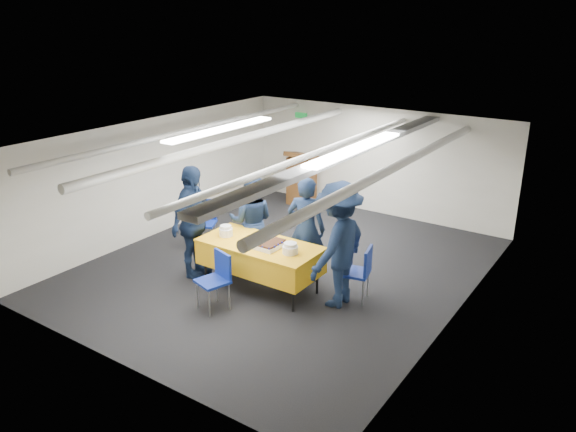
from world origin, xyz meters
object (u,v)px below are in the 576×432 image
object	(u,v)px
chair_near	(217,275)
sailor_a	(306,229)
sailor_c	(193,222)
sailor_b	(251,221)
sheet_cake	(264,243)
chair_right	(361,268)
chair_left	(205,218)
podium	(302,178)
sailor_d	(338,245)
serving_table	(260,256)

from	to	relation	value
chair_near	sailor_a	world-z (taller)	sailor_a
sailor_a	sailor_c	world-z (taller)	sailor_c
sailor_b	sheet_cake	bearing A→B (deg)	109.36
chair_right	sailor_b	size ratio (longest dim) A/B	0.55
chair_near	chair_left	world-z (taller)	same
sheet_cake	sailor_c	size ratio (longest dim) A/B	0.30
sailor_c	sheet_cake	bearing A→B (deg)	-93.57
chair_near	sailor_b	distance (m)	1.62
podium	sailor_d	bearing A→B (deg)	-50.63
sailor_d	chair_right	bearing A→B (deg)	140.50
chair_left	chair_near	bearing A→B (deg)	-43.73
sailor_c	sailor_d	bearing A→B (deg)	-91.45
chair_right	sailor_a	bearing A→B (deg)	170.25
serving_table	sailor_d	size ratio (longest dim) A/B	1.02
sailor_b	sailor_c	bearing A→B (deg)	31.32
chair_right	serving_table	bearing A→B (deg)	-160.67
chair_near	chair_right	world-z (taller)	same
sailor_d	sailor_c	bearing A→B (deg)	-76.83
serving_table	sailor_b	size ratio (longest dim) A/B	1.22
sailor_d	chair_near	bearing A→B (deg)	-50.00
chair_left	podium	bearing A→B (deg)	86.14
chair_right	chair_near	bearing A→B (deg)	-139.95
podium	chair_right	xyz separation A→B (m)	(3.24, -3.36, -0.08)
sailor_a	sailor_d	xyz separation A→B (m)	(0.85, -0.47, 0.09)
chair_left	sailor_b	bearing A→B (deg)	-9.12
podium	chair_right	bearing A→B (deg)	-46.12
chair_right	chair_left	size ratio (longest dim) A/B	1.00
serving_table	sailor_a	size ratio (longest dim) A/B	1.12
sheet_cake	sailor_a	distance (m)	0.81
chair_left	sailor_a	xyz separation A→B (m)	(2.34, -0.14, 0.34)
podium	sheet_cake	bearing A→B (deg)	-64.86
chair_left	sailor_a	world-z (taller)	sailor_a
chair_near	sailor_c	bearing A→B (deg)	149.31
chair_right	sailor_b	xyz separation A→B (m)	(-2.17, 0.13, 0.27)
chair_near	sailor_c	size ratio (longest dim) A/B	0.46
podium	sailor_d	xyz separation A→B (m)	(2.99, -3.64, 0.34)
serving_table	podium	distance (m)	4.26
serving_table	chair_left	xyz separation A→B (m)	(-1.94, 0.86, -0.03)
podium	chair_right	size ratio (longest dim) A/B	1.44
podium	sailor_c	bearing A→B (deg)	-82.36
serving_table	chair_near	world-z (taller)	chair_near
sheet_cake	sailor_a	world-z (taller)	sailor_a
serving_table	chair_right	distance (m)	1.59
sheet_cake	sailor_a	size ratio (longest dim) A/B	0.33
podium	sailor_d	size ratio (longest dim) A/B	0.65
serving_table	sailor_b	distance (m)	0.97
chair_near	sailor_b	bearing A→B (deg)	109.19
sailor_c	sailor_d	distance (m)	2.48
sailor_d	chair_left	bearing A→B (deg)	-99.06
sheet_cake	sailor_c	world-z (taller)	sailor_c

